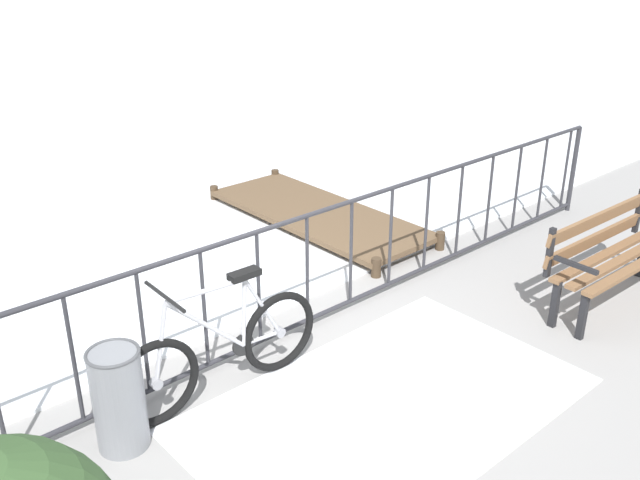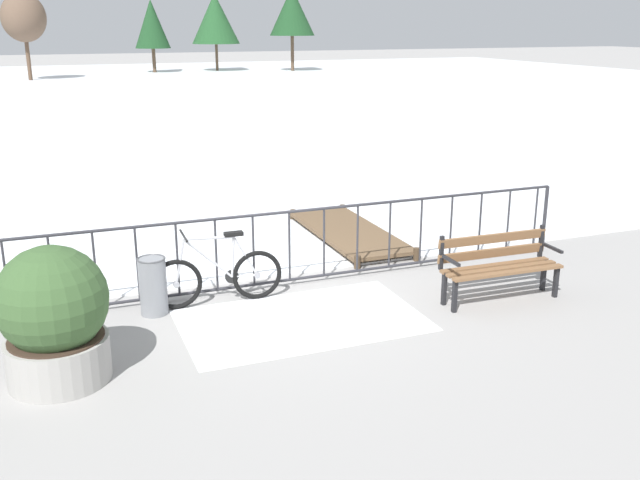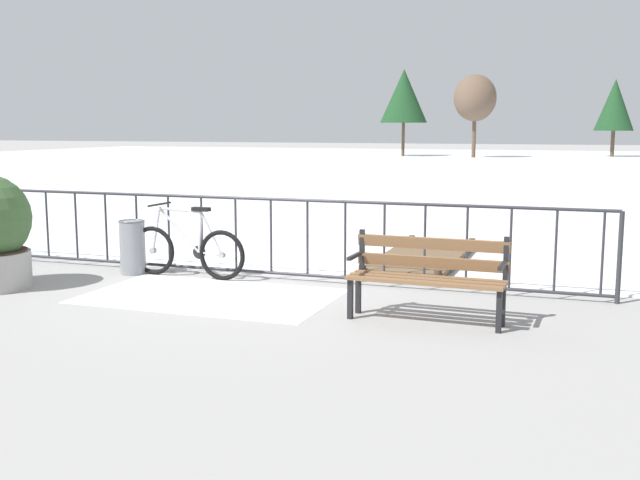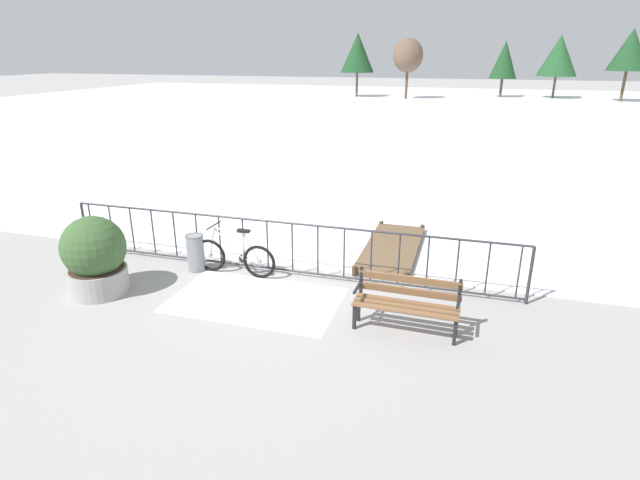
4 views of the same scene
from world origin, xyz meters
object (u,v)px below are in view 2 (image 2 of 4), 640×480
park_bench (498,261)px  trash_bin (153,285)px  bicycle_near_railing (218,277)px  planter_with_shrub (54,316)px

park_bench → trash_bin: bearing=165.3°
park_bench → trash_bin: (-4.27, 1.12, -0.14)m
bicycle_near_railing → planter_with_shrub: bearing=-144.5°
bicycle_near_railing → trash_bin: (-0.82, -0.02, 0.00)m
bicycle_near_railing → planter_with_shrub: size_ratio=1.21×
park_bench → bicycle_near_railing: bearing=161.7°
park_bench → planter_with_shrub: planter_with_shrub is taller
bicycle_near_railing → planter_with_shrub: 2.46m
planter_with_shrub → trash_bin: bearing=50.1°
bicycle_near_railing → park_bench: bicycle_near_railing is taller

